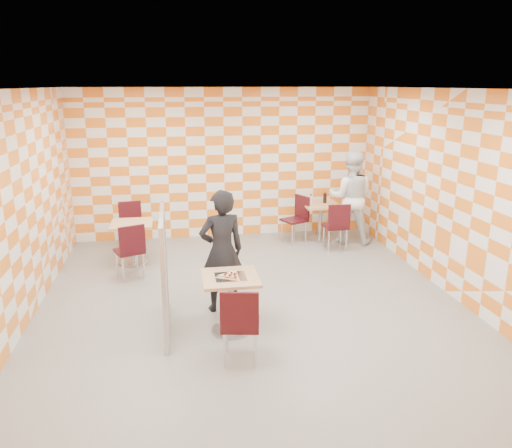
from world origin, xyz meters
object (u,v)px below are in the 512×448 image
(empty_table, at_px, (133,236))
(main_table, at_px, (231,294))
(second_table, at_px, (320,215))
(chair_second_front, at_px, (337,223))
(chair_main_front, at_px, (240,321))
(man_dark, at_px, (222,251))
(man_white, at_px, (351,198))
(chair_empty_near, at_px, (131,247))
(partition, at_px, (164,272))
(sport_bottle, at_px, (311,199))
(chair_empty_far, at_px, (131,222))
(chair_second_side, at_px, (298,215))
(soda_bottle, at_px, (325,198))

(empty_table, bearing_deg, main_table, -63.30)
(second_table, bearing_deg, chair_second_front, -81.73)
(chair_main_front, bearing_deg, chair_second_front, 57.48)
(man_dark, height_order, man_white, man_white)
(chair_second_front, height_order, chair_empty_near, same)
(second_table, height_order, partition, partition)
(empty_table, relative_size, sport_bottle, 3.75)
(chair_second_front, bearing_deg, second_table, 98.27)
(chair_main_front, distance_m, chair_second_front, 4.34)
(chair_main_front, bearing_deg, man_dark, 91.89)
(main_table, relative_size, chair_empty_far, 0.81)
(second_table, relative_size, partition, 0.48)
(main_table, relative_size, man_dark, 0.44)
(second_table, bearing_deg, chair_main_front, -116.91)
(main_table, height_order, sport_bottle, sport_bottle)
(partition, relative_size, sport_bottle, 7.75)
(chair_main_front, xyz_separation_m, man_dark, (-0.05, 1.48, 0.31))
(partition, xyz_separation_m, man_white, (3.57, 3.15, 0.12))
(chair_empty_near, relative_size, man_white, 0.51)
(main_table, xyz_separation_m, man_dark, (-0.04, 0.67, 0.35))
(man_dark, bearing_deg, chair_second_front, -148.51)
(chair_second_side, xyz_separation_m, partition, (-2.57, -3.37, 0.25))
(chair_second_side, height_order, chair_empty_far, same)
(main_table, height_order, chair_main_front, chair_main_front)
(partition, bearing_deg, chair_empty_far, 101.25)
(chair_main_front, distance_m, chair_second_side, 4.71)
(sport_bottle, bearing_deg, chair_empty_far, -178.75)
(main_table, xyz_separation_m, soda_bottle, (2.34, 3.64, 0.34))
(partition, relative_size, man_dark, 0.90)
(chair_second_front, relative_size, chair_empty_far, 1.00)
(chair_second_side, distance_m, chair_empty_far, 3.24)
(empty_table, height_order, partition, partition)
(empty_table, bearing_deg, partition, -77.20)
(chair_empty_far, height_order, partition, partition)
(empty_table, xyz_separation_m, chair_second_side, (3.16, 0.80, 0.04))
(man_white, height_order, sport_bottle, man_white)
(chair_second_front, bearing_deg, chair_main_front, -122.52)
(chair_main_front, xyz_separation_m, man_white, (2.76, 4.15, 0.37))
(empty_table, xyz_separation_m, chair_main_front, (1.40, -3.57, 0.04))
(chair_main_front, bearing_deg, chair_empty_far, 108.83)
(main_table, distance_m, chair_second_front, 3.69)
(second_table, relative_size, man_dark, 0.44)
(man_white, bearing_deg, man_dark, 64.34)
(chair_empty_near, xyz_separation_m, man_dark, (1.33, -1.35, 0.31))
(chair_empty_far, height_order, man_white, man_white)
(sport_bottle, bearing_deg, second_table, -14.79)
(main_table, xyz_separation_m, chair_second_side, (1.77, 3.56, 0.04))
(second_table, xyz_separation_m, chair_second_side, (-0.47, -0.02, 0.04))
(second_table, distance_m, chair_second_front, 0.74)
(partition, bearing_deg, chair_empty_near, 107.07)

